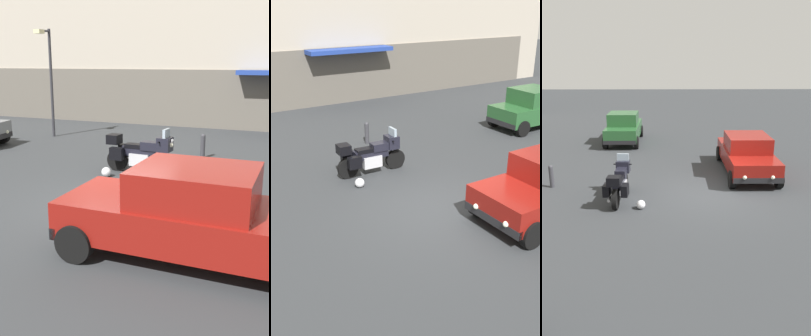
{
  "view_description": "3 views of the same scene",
  "coord_description": "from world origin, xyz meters",
  "views": [
    {
      "loc": [
        3.78,
        -7.83,
        3.17
      ],
      "look_at": [
        0.3,
        0.62,
        0.81
      ],
      "focal_mm": 44.09,
      "sensor_mm": 36.0,
      "label": 1
    },
    {
      "loc": [
        -5.88,
        -7.51,
        5.07
      ],
      "look_at": [
        -0.45,
        1.07,
        0.85
      ],
      "focal_mm": 43.76,
      "sensor_mm": 36.0,
      "label": 2
    },
    {
      "loc": [
        -11.58,
        1.35,
        4.55
      ],
      "look_at": [
        0.02,
        1.16,
        0.92
      ],
      "focal_mm": 38.6,
      "sensor_mm": 36.0,
      "label": 3
    }
  ],
  "objects": [
    {
      "name": "ground_plane",
      "position": [
        0.0,
        0.0,
        0.0
      ],
      "size": [
        80.0,
        80.0,
        0.0
      ],
      "primitive_type": "plane",
      "color": "#2D3033"
    },
    {
      "name": "motorcycle",
      "position": [
        -0.49,
        3.02,
        0.62
      ],
      "size": [
        2.26,
        0.78,
        1.36
      ],
      "rotation": [
        0.0,
        0.0,
        -0.05
      ],
      "color": "black",
      "rests_on": "ground"
    },
    {
      "name": "helmet",
      "position": [
        -1.25,
        2.29,
        0.14
      ],
      "size": [
        0.28,
        0.28,
        0.28
      ],
      "primitive_type": "sphere",
      "color": "silver",
      "rests_on": "ground"
    },
    {
      "name": "car_hatchback_near",
      "position": [
        7.73,
        3.88,
        0.81
      ],
      "size": [
        3.89,
        1.8,
        1.64
      ],
      "rotation": [
        0.0,
        0.0,
        -0.0
      ],
      "color": "#235128",
      "rests_on": "ground"
    },
    {
      "name": "bollard_curbside",
      "position": [
        0.73,
        5.63,
        0.44
      ],
      "size": [
        0.16,
        0.16,
        0.83
      ],
      "color": "#333338",
      "rests_on": "ground"
    }
  ]
}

